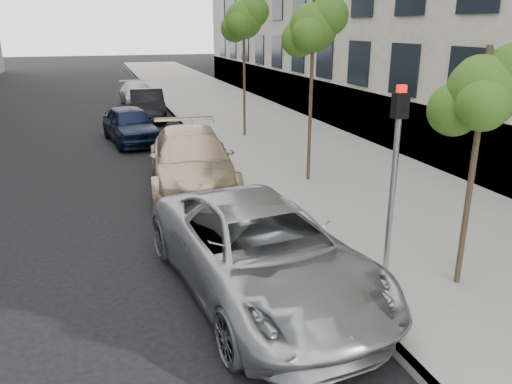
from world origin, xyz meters
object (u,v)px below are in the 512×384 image
tree_mid (314,28)px  sedan_blue (130,125)px  minivan (261,251)px  sedan_black (147,105)px  signal_pole (395,162)px  suv (191,160)px  sedan_rear (138,94)px  tree_far (244,20)px  tree_near (485,92)px

tree_mid → sedan_blue: size_ratio=1.20×
minivan → sedan_black: bearing=83.5°
signal_pole → sedan_black: (-2.27, 17.92, -1.49)m
suv → sedan_black: suv is taller
tree_mid → signal_pole: size_ratio=1.50×
signal_pole → sedan_rear: 23.15m
signal_pole → sedan_blue: 13.53m
tree_far → sedan_rear: bearing=107.4°
tree_near → sedan_black: 19.06m
sedan_rear → signal_pole: bearing=-87.8°
minivan → sedan_black: minivan is taller
tree_mid → suv: 4.90m
signal_pole → suv: signal_pole is taller
suv → minivan: bearing=-83.7°
signal_pole → minivan: size_ratio=0.59×
minivan → sedan_black: size_ratio=1.27×
tree_near → tree_mid: tree_mid is taller
signal_pole → minivan: 2.70m
tree_mid → sedan_rear: (-3.33, 17.14, -3.69)m
minivan → sedan_rear: minivan is taller
tree_near → tree_far: bearing=90.0°
tree_mid → minivan: 7.40m
minivan → tree_near: bearing=-22.1°
signal_pole → sedan_black: size_ratio=0.75×
tree_far → sedan_rear: size_ratio=1.19×
tree_near → sedan_blue: size_ratio=0.96×
tree_far → sedan_rear: tree_far is taller
sedan_black → signal_pole: bearing=-79.7°
tree_mid → sedan_rear: size_ratio=1.12×
tree_near → sedan_black: bearing=100.2°
tree_near → sedan_blue: tree_near is taller
tree_far → sedan_blue: bearing=171.8°
tree_mid → sedan_black: size_ratio=1.13×
tree_far → signal_pole: 12.62m
suv → tree_mid: bearing=-4.9°
signal_pole → sedan_black: 18.12m
tree_mid → tree_near: bearing=-90.0°
sedan_black → tree_mid: bearing=-71.5°
tree_far → sedan_blue: tree_far is taller
tree_far → minivan: tree_far is taller
tree_mid → suv: bearing=168.8°
suv → sedan_blue: suv is taller
tree_near → sedan_black: size_ratio=0.91×
sedan_blue → sedan_black: 5.06m
tree_mid → suv: tree_mid is taller
tree_mid → minivan: size_ratio=0.89×
tree_near → suv: bearing=114.9°
signal_pole → tree_far: bearing=86.2°
signal_pole → sedan_rear: (-2.27, 22.98, -1.58)m
suv → sedan_rear: 16.48m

